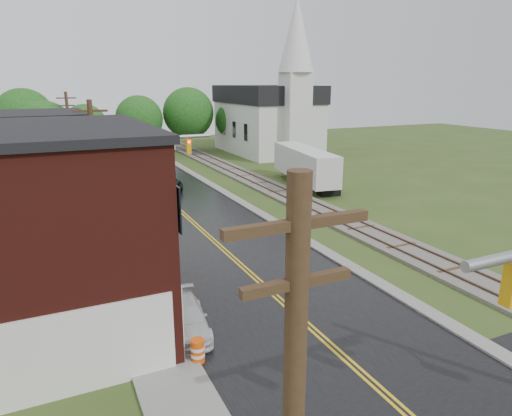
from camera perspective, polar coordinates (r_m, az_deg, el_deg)
main_road at (r=36.71m, az=-9.47°, el=-0.35°), size 10.00×90.00×0.02m
curb_right at (r=42.93m, az=-4.36°, el=2.13°), size 0.80×70.00×0.12m
sidewalk_left at (r=30.91m, az=-18.04°, el=-3.97°), size 2.40×50.00×0.12m
yellow_house at (r=30.91m, az=-27.61°, el=1.19°), size 8.00×7.00×6.40m
darkred_building at (r=39.88m, az=-25.61°, el=2.84°), size 7.00×6.00×4.40m
church at (r=64.95m, az=1.86°, el=11.92°), size 10.40×18.40×20.00m
railroad at (r=44.68m, az=1.17°, el=2.85°), size 3.20×80.00×0.30m
traffic_signal_far at (r=32.03m, az=-14.40°, el=6.18°), size 7.34×0.43×7.20m
utility_pole_b at (r=26.74m, az=-19.31°, el=3.46°), size 1.80×0.28×9.00m
utility_pole_c at (r=48.46m, az=-22.20°, el=8.24°), size 1.80×0.28×9.00m
tree_left_e at (r=50.28m, az=-24.68°, el=8.31°), size 6.40×6.40×8.16m
suv_dark at (r=44.16m, az=-11.32°, el=3.25°), size 2.65×5.50×1.51m
pickup_white at (r=19.35m, az=-8.85°, el=-13.44°), size 2.17×4.29×1.19m
semi_trailer at (r=44.72m, az=6.18°, el=5.49°), size 4.25×11.68×3.66m
construction_barrel at (r=17.52m, az=-7.30°, el=-17.30°), size 0.62×0.62×0.90m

